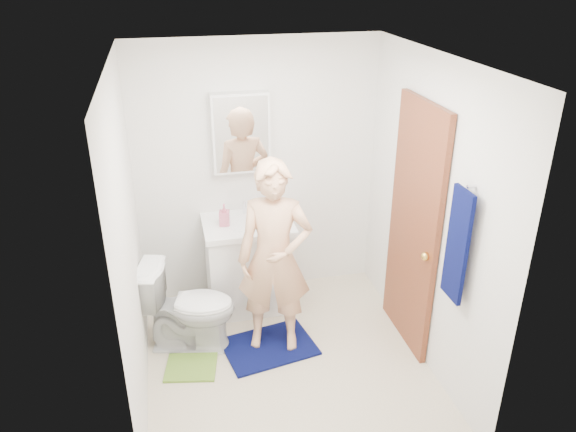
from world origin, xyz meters
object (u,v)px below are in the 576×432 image
object	(u,v)px
medicine_cabinet	(241,133)
soap_dispenser	(224,215)
man	(275,258)
towel	(457,246)
vanity_cabinet	(249,266)
toothbrush_cup	(269,210)
toilet	(189,306)

from	to	relation	value
medicine_cabinet	soap_dispenser	bearing A→B (deg)	-130.61
man	towel	bearing A→B (deg)	-22.55
soap_dispenser	vanity_cabinet	bearing A→B (deg)	3.10
toothbrush_cup	man	bearing A→B (deg)	-98.24
toilet	toothbrush_cup	size ratio (longest dim) A/B	6.83
soap_dispenser	toothbrush_cup	size ratio (longest dim) A/B	1.74
medicine_cabinet	toothbrush_cup	world-z (taller)	medicine_cabinet
toothbrush_cup	medicine_cabinet	bearing A→B (deg)	153.44
toothbrush_cup	toilet	bearing A→B (deg)	-142.50
medicine_cabinet	soap_dispenser	size ratio (longest dim) A/B	3.60
medicine_cabinet	toothbrush_cup	distance (m)	0.75
toilet	man	bearing A→B (deg)	-88.12
soap_dispenser	man	bearing A→B (deg)	-64.33
medicine_cabinet	toilet	size ratio (longest dim) A/B	0.91
man	vanity_cabinet	bearing A→B (deg)	114.50
toilet	man	distance (m)	0.84
vanity_cabinet	medicine_cabinet	world-z (taller)	medicine_cabinet
medicine_cabinet	soap_dispenser	distance (m)	0.72
soap_dispenser	man	distance (m)	0.73
towel	soap_dispenser	distance (m)	2.04
towel	toothbrush_cup	distance (m)	1.90
vanity_cabinet	medicine_cabinet	distance (m)	1.22
toilet	vanity_cabinet	bearing A→B (deg)	-34.69
vanity_cabinet	toothbrush_cup	xyz separation A→B (m)	(0.22, 0.11, 0.49)
vanity_cabinet	toothbrush_cup	size ratio (longest dim) A/B	7.14
toilet	soap_dispenser	bearing A→B (deg)	-23.21
medicine_cabinet	toilet	xyz separation A→B (m)	(-0.58, -0.73, -1.22)
vanity_cabinet	soap_dispenser	xyz separation A→B (m)	(-0.20, -0.01, 0.55)
medicine_cabinet	towel	xyz separation A→B (m)	(1.18, -1.71, -0.35)
soap_dispenser	toothbrush_cup	xyz separation A→B (m)	(0.42, 0.13, -0.05)
towel	toilet	world-z (taller)	towel
towel	vanity_cabinet	bearing A→B (deg)	128.47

